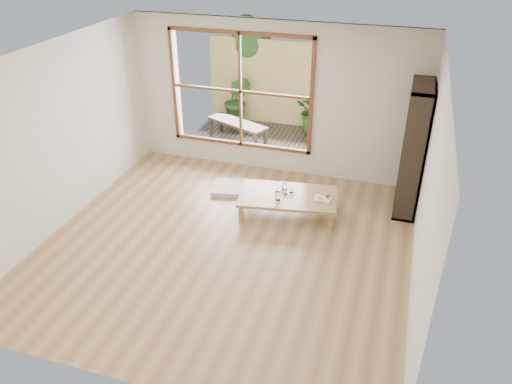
# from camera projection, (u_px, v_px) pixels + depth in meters

# --- Properties ---
(ground) EXTENTS (5.00, 5.00, 0.00)m
(ground) POSITION_uv_depth(u_px,v_px,m) (227.00, 244.00, 7.00)
(ground) COLOR tan
(ground) RESTS_ON ground
(low_table) EXTENTS (1.58, 1.04, 0.32)m
(low_table) POSITION_uv_depth(u_px,v_px,m) (288.00, 197.00, 7.58)
(low_table) COLOR #9B754B
(low_table) RESTS_ON ground
(floor_cushion) EXTENTS (0.64, 0.64, 0.08)m
(floor_cushion) POSITION_uv_depth(u_px,v_px,m) (229.00, 188.00, 8.33)
(floor_cushion) COLOR beige
(floor_cushion) RESTS_ON ground
(bookshelf) EXTENTS (0.32, 0.89, 1.99)m
(bookshelf) POSITION_uv_depth(u_px,v_px,m) (413.00, 150.00, 7.38)
(bookshelf) COLOR black
(bookshelf) RESTS_ON ground
(glass_tall) EXTENTS (0.08, 0.08, 0.14)m
(glass_tall) POSITION_uv_depth(u_px,v_px,m) (278.00, 196.00, 7.40)
(glass_tall) COLOR silver
(glass_tall) RESTS_ON low_table
(glass_mid) EXTENTS (0.06, 0.06, 0.09)m
(glass_mid) POSITION_uv_depth(u_px,v_px,m) (291.00, 190.00, 7.61)
(glass_mid) COLOR silver
(glass_mid) RESTS_ON low_table
(glass_short) EXTENTS (0.08, 0.08, 0.10)m
(glass_short) POSITION_uv_depth(u_px,v_px,m) (284.00, 186.00, 7.70)
(glass_short) COLOR silver
(glass_short) RESTS_ON low_table
(glass_small) EXTENTS (0.05, 0.05, 0.07)m
(glass_small) POSITION_uv_depth(u_px,v_px,m) (286.00, 192.00, 7.57)
(glass_small) COLOR silver
(glass_small) RESTS_ON low_table
(food_tray) EXTENTS (0.27, 0.20, 0.08)m
(food_tray) POSITION_uv_depth(u_px,v_px,m) (324.00, 198.00, 7.44)
(food_tray) COLOR white
(food_tray) RESTS_ON low_table
(deck) EXTENTS (2.80, 2.00, 0.05)m
(deck) POSITION_uv_depth(u_px,v_px,m) (260.00, 141.00, 10.11)
(deck) COLOR #3D362C
(deck) RESTS_ON ground
(garden_bench) EXTENTS (1.34, 0.87, 0.41)m
(garden_bench) POSITION_uv_depth(u_px,v_px,m) (237.00, 125.00, 9.87)
(garden_bench) COLOR black
(garden_bench) RESTS_ON deck
(bamboo_fence) EXTENTS (2.80, 0.06, 1.80)m
(bamboo_fence) POSITION_uv_depth(u_px,v_px,m) (274.00, 83.00, 10.49)
(bamboo_fence) COLOR #D6BA6D
(bamboo_fence) RESTS_ON ground
(shrub_right) EXTENTS (0.98, 0.90, 0.93)m
(shrub_right) POSITION_uv_depth(u_px,v_px,m) (316.00, 110.00, 10.26)
(shrub_right) COLOR #2A5720
(shrub_right) RESTS_ON deck
(shrub_left) EXTENTS (0.63, 0.54, 1.04)m
(shrub_left) POSITION_uv_depth(u_px,v_px,m) (237.00, 100.00, 10.64)
(shrub_left) COLOR #2A5720
(shrub_left) RESTS_ON deck
(garden_tree) EXTENTS (1.04, 0.85, 2.22)m
(garden_tree) POSITION_uv_depth(u_px,v_px,m) (247.00, 43.00, 10.56)
(garden_tree) COLOR #4C3D2D
(garden_tree) RESTS_ON ground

